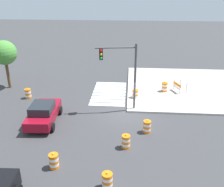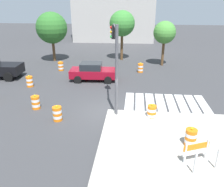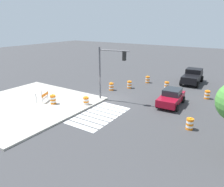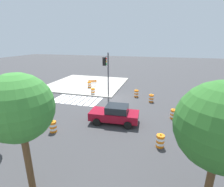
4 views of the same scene
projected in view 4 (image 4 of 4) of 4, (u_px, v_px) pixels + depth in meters
name	position (u px, v px, depth m)	size (l,w,h in m)	color
ground_plane	(111.00, 98.00, 21.72)	(120.00, 120.00, 0.00)	#38383A
sidewalk_corner	(87.00, 84.00, 28.76)	(12.00, 12.00, 0.15)	#ADA89E
crosswalk_stripes	(77.00, 100.00, 21.10)	(5.85, 3.20, 0.02)	silver
sports_car	(115.00, 114.00, 15.14)	(4.39, 2.32, 1.63)	maroon
traffic_barrel_near_corner	(53.00, 127.00, 13.66)	(0.56, 0.56, 1.02)	orange
traffic_barrel_crosswalk_end	(185.00, 104.00, 18.61)	(0.56, 0.56, 1.02)	orange
traffic_barrel_median_near	(136.00, 93.00, 22.21)	(0.56, 0.56, 1.02)	orange
traffic_barrel_median_far	(160.00, 141.00, 11.73)	(0.56, 0.56, 1.02)	orange
traffic_barrel_far_curb	(93.00, 92.00, 22.98)	(0.56, 0.56, 1.02)	orange
traffic_barrel_lane_center	(151.00, 98.00, 20.36)	(0.56, 0.56, 1.02)	orange
traffic_barrel_opposite_curb	(173.00, 114.00, 16.01)	(0.56, 0.56, 1.02)	orange
traffic_barrel_on_sidewalk	(89.00, 85.00, 26.02)	(0.56, 0.56, 1.02)	orange
construction_barricade	(92.00, 82.00, 27.22)	(1.44, 1.18, 1.00)	silver
traffic_light_pole	(107.00, 68.00, 20.19)	(0.77, 3.26, 5.50)	#4C4C51
street_tree_streetside_near	(221.00, 127.00, 6.56)	(3.59, 3.59, 5.71)	brown
street_tree_streetside_mid	(19.00, 108.00, 7.23)	(3.00, 3.00, 5.85)	brown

